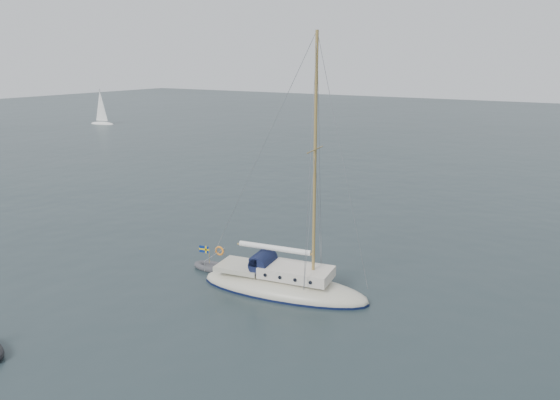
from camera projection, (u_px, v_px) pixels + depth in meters
The scene contains 4 objects.
ground at pixel (269, 292), 30.36m from camera, with size 300.00×300.00×0.00m, color black.
sailboat at pixel (284, 273), 30.17m from camera, with size 10.25×3.07×14.60m.
dinghy at pixel (212, 267), 33.55m from camera, with size 2.61×1.18×0.37m.
distant_yacht_a at pixel (101, 108), 105.23m from camera, with size 5.38×2.87×7.13m.
Camera 1 is at (15.19, -23.59, 12.69)m, focal length 35.00 mm.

